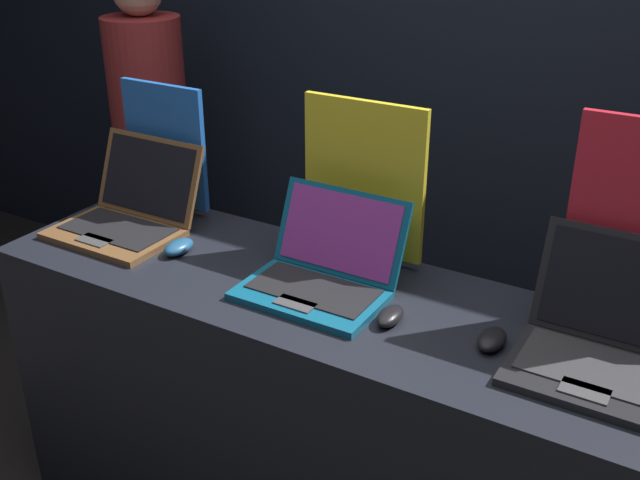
{
  "coord_description": "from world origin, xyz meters",
  "views": [
    {
      "loc": [
        0.9,
        -1.23,
        1.92
      ],
      "look_at": [
        -0.0,
        0.29,
        1.08
      ],
      "focal_mm": 42.0,
      "sensor_mm": 36.0,
      "label": 1
    }
  ],
  "objects": [
    {
      "name": "promo_stand_back",
      "position": [
        0.72,
        0.49,
        1.19
      ],
      "size": [
        0.31,
        0.07,
        0.54
      ],
      "color": "black",
      "rests_on": "display_counter"
    },
    {
      "name": "person_bystander",
      "position": [
        -1.25,
        1.0,
        0.86
      ],
      "size": [
        0.31,
        0.31,
        1.65
      ],
      "color": "#282833",
      "rests_on": "ground_plane"
    },
    {
      "name": "laptop_middle",
      "position": [
        -0.0,
        0.3,
        0.99
      ],
      "size": [
        0.38,
        0.34,
        0.24
      ],
      "color": "#0F5170",
      "rests_on": "display_counter"
    },
    {
      "name": "laptop_front",
      "position": [
        -0.72,
        0.32,
        0.99
      ],
      "size": [
        0.39,
        0.37,
        0.26
      ],
      "color": "brown",
      "rests_on": "display_counter"
    },
    {
      "name": "mouse_back",
      "position": [
        0.49,
        0.26,
        0.95
      ],
      "size": [
        0.06,
        0.11,
        0.04
      ],
      "color": "black",
      "rests_on": "display_counter"
    },
    {
      "name": "promo_stand_front",
      "position": [
        -0.72,
        0.52,
        1.13
      ],
      "size": [
        0.32,
        0.07,
        0.43
      ],
      "color": "black",
      "rests_on": "display_counter"
    },
    {
      "name": "mouse_front",
      "position": [
        -0.48,
        0.27,
        0.95
      ],
      "size": [
        0.07,
        0.11,
        0.04
      ],
      "color": "navy",
      "rests_on": "display_counter"
    },
    {
      "name": "promo_stand_middle",
      "position": [
        -0.0,
        0.53,
        1.15
      ],
      "size": [
        0.37,
        0.07,
        0.47
      ],
      "color": "black",
      "rests_on": "display_counter"
    },
    {
      "name": "laptop_back",
      "position": [
        0.72,
        0.32,
        0.99
      ],
      "size": [
        0.37,
        0.35,
        0.28
      ],
      "color": "black",
      "rests_on": "display_counter"
    },
    {
      "name": "wall_back",
      "position": [
        0.0,
        1.57,
        1.4
      ],
      "size": [
        8.0,
        0.05,
        2.8
      ],
      "color": "black",
      "rests_on": "ground_plane"
    },
    {
      "name": "mouse_middle",
      "position": [
        0.23,
        0.24,
        0.95
      ],
      "size": [
        0.06,
        0.11,
        0.04
      ],
      "color": "black",
      "rests_on": "display_counter"
    },
    {
      "name": "display_counter",
      "position": [
        0.0,
        0.29,
        0.47
      ],
      "size": [
        1.94,
        0.58,
        0.93
      ],
      "color": "black",
      "rests_on": "ground_plane"
    }
  ]
}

